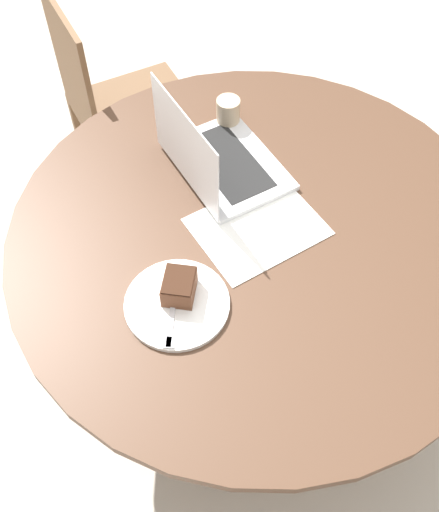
% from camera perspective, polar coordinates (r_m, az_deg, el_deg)
% --- Properties ---
extents(ground_plane, '(12.00, 12.00, 0.00)m').
position_cam_1_polar(ground_plane, '(2.15, 2.68, -9.43)').
color(ground_plane, '#B7AD9E').
extents(dining_table, '(1.29, 1.29, 0.72)m').
position_cam_1_polar(dining_table, '(1.64, 3.47, -0.18)').
color(dining_table, '#4C3323').
rests_on(dining_table, ground_plane).
extents(chair, '(0.50, 0.50, 0.91)m').
position_cam_1_polar(chair, '(2.28, -9.65, 13.53)').
color(chair, brown).
rests_on(chair, ground_plane).
extents(paper_document, '(0.37, 0.33, 0.00)m').
position_cam_1_polar(paper_document, '(1.54, 3.48, 2.79)').
color(paper_document, white).
rests_on(paper_document, dining_table).
extents(plate, '(0.25, 0.25, 0.01)m').
position_cam_1_polar(plate, '(1.40, -4.07, -4.57)').
color(plate, white).
rests_on(plate, dining_table).
extents(cake_slice, '(0.10, 0.11, 0.06)m').
position_cam_1_polar(cake_slice, '(1.39, -3.87, -2.90)').
color(cake_slice, brown).
rests_on(cake_slice, plate).
extents(fork, '(0.07, 0.17, 0.00)m').
position_cam_1_polar(fork, '(1.37, -4.62, -6.24)').
color(fork, silver).
rests_on(fork, plate).
extents(coffee_glass, '(0.07, 0.07, 0.09)m').
position_cam_1_polar(coffee_glass, '(1.77, 0.83, 13.49)').
color(coffee_glass, '#C6AD89').
rests_on(coffee_glass, dining_table).
extents(laptop, '(0.33, 0.39, 0.25)m').
position_cam_1_polar(laptop, '(1.64, -0.23, 9.11)').
color(laptop, silver).
rests_on(laptop, dining_table).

